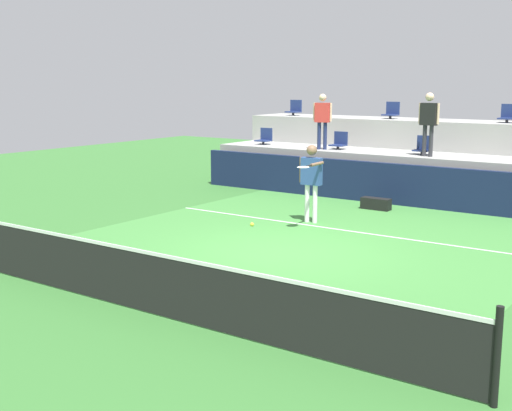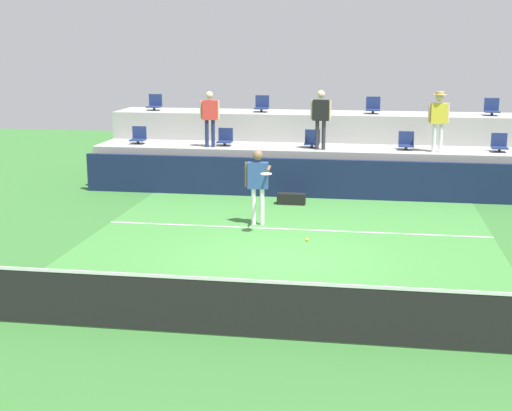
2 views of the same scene
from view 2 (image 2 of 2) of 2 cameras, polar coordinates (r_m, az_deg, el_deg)
ground_plane at (r=14.64m, az=2.06°, el=-4.28°), size 40.00×40.00×0.00m
court_inner_paint at (r=15.59m, az=2.51°, el=-3.20°), size 9.00×10.00×0.01m
court_service_line at (r=16.93m, az=3.06°, el=-1.89°), size 9.00×0.06×0.00m
tennis_net at (r=10.73m, az=-0.58°, el=-7.96°), size 10.48×0.08×1.07m
sponsor_backboard at (r=20.31m, az=4.16°, el=2.15°), size 13.00×0.16×1.10m
seating_tier_lower at (r=21.57m, az=4.46°, el=2.98°), size 13.00×1.80×1.25m
seating_tier_upper at (r=23.28m, az=4.85°, el=4.76°), size 13.00×1.80×2.10m
stadium_chair_lower_far_left at (r=22.43m, az=-9.26°, el=5.40°), size 0.44×0.40×0.52m
stadium_chair_lower_left at (r=21.74m, az=-2.45°, el=5.32°), size 0.44×0.40×0.52m
stadium_chair_lower_center at (r=21.38m, az=4.46°, el=5.17°), size 0.44×0.40×0.52m
stadium_chair_lower_right at (r=21.33m, az=11.78°, el=4.92°), size 0.44×0.40×0.52m
stadium_chair_lower_far_right at (r=21.61m, az=18.67°, el=4.61°), size 0.44×0.40×0.52m
stadium_chair_upper_far_left at (r=24.05m, az=-8.00°, el=7.97°), size 0.44×0.40×0.52m
stadium_chair_upper_left at (r=23.27m, az=0.46°, el=7.93°), size 0.44×0.40×0.52m
stadium_chair_upper_right at (r=23.01m, az=9.23°, el=7.71°), size 0.44×0.40×0.52m
stadium_chair_upper_far_right at (r=23.29m, az=18.13°, el=7.31°), size 0.44×0.40×0.52m
tennis_player at (r=17.07m, az=0.16°, el=2.10°), size 0.79×1.22×1.81m
spectator_in_grey at (r=21.36m, az=-3.68°, el=7.24°), size 0.58×0.27×1.63m
spectator_leaning_on_rail at (r=20.88m, az=5.14°, el=7.22°), size 0.60×0.25×1.70m
spectator_with_hat at (r=20.92m, az=14.23°, el=6.92°), size 0.58×0.43×1.70m
tennis_ball at (r=12.52m, az=4.06°, el=-2.73°), size 0.07×0.07×0.07m
equipment_bag at (r=19.51m, az=2.81°, el=0.53°), size 0.76×0.28×0.30m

